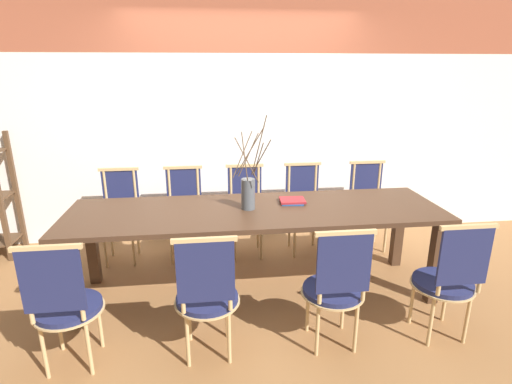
{
  "coord_description": "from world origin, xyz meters",
  "views": [
    {
      "loc": [
        -0.38,
        -3.13,
        1.92
      ],
      "look_at": [
        0.0,
        0.0,
        0.93
      ],
      "focal_mm": 28.0,
      "sensor_mm": 36.0,
      "label": 1
    }
  ],
  "objects_px": {
    "chair_near_center": "(336,285)",
    "chair_far_center": "(246,209)",
    "vase_centerpiece": "(248,192)",
    "book_stack": "(292,201)",
    "dining_table": "(256,219)"
  },
  "relations": [
    {
      "from": "chair_far_center",
      "to": "vase_centerpiece",
      "type": "xyz_separation_m",
      "value": [
        -0.05,
        -0.78,
        0.44
      ]
    },
    {
      "from": "dining_table",
      "to": "book_stack",
      "type": "height_order",
      "value": "book_stack"
    },
    {
      "from": "chair_near_center",
      "to": "book_stack",
      "type": "height_order",
      "value": "chair_near_center"
    },
    {
      "from": "dining_table",
      "to": "chair_far_center",
      "type": "bearing_deg",
      "value": 90.63
    },
    {
      "from": "chair_far_center",
      "to": "book_stack",
      "type": "xyz_separation_m",
      "value": [
        0.35,
        -0.68,
        0.3
      ]
    },
    {
      "from": "book_stack",
      "to": "chair_near_center",
      "type": "bearing_deg",
      "value": -82.9
    },
    {
      "from": "chair_near_center",
      "to": "dining_table",
      "type": "bearing_deg",
      "value": 119.43
    },
    {
      "from": "chair_far_center",
      "to": "book_stack",
      "type": "height_order",
      "value": "chair_far_center"
    },
    {
      "from": "book_stack",
      "to": "vase_centerpiece",
      "type": "bearing_deg",
      "value": -164.97
    },
    {
      "from": "chair_near_center",
      "to": "book_stack",
      "type": "relative_size",
      "value": 4.19
    },
    {
      "from": "chair_near_center",
      "to": "vase_centerpiece",
      "type": "bearing_deg",
      "value": 122.09
    },
    {
      "from": "dining_table",
      "to": "chair_near_center",
      "type": "relative_size",
      "value": 3.31
    },
    {
      "from": "chair_near_center",
      "to": "book_stack",
      "type": "bearing_deg",
      "value": 97.1
    },
    {
      "from": "chair_near_center",
      "to": "chair_far_center",
      "type": "distance_m",
      "value": 1.67
    },
    {
      "from": "vase_centerpiece",
      "to": "chair_near_center",
      "type": "bearing_deg",
      "value": -57.91
    }
  ]
}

